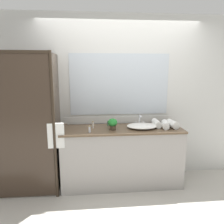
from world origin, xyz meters
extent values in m
plane|color=#B7B2A8|center=(0.00, 0.00, 0.00)|extent=(8.00, 8.00, 0.00)
cube|color=silver|center=(0.00, 0.34, 1.30)|extent=(4.40, 0.05, 2.60)
cube|color=silver|center=(0.00, 0.32, 0.96)|extent=(1.80, 0.01, 0.11)
cube|color=silver|center=(0.00, 0.31, 1.53)|extent=(1.56, 0.01, 0.96)
cube|color=#9E9993|center=(0.00, 0.01, 0.43)|extent=(1.80, 0.56, 0.87)
cube|color=brown|center=(0.00, 0.00, 0.89)|extent=(1.80, 0.58, 0.03)
cylinder|color=#2D2319|center=(-0.95, -0.27, 1.00)|extent=(0.04, 0.04, 2.00)
cube|color=#2D2319|center=(-1.45, -0.27, 1.98)|extent=(1.00, 0.04, 0.04)
cube|color=#382B21|center=(-1.45, -0.27, 1.00)|extent=(0.96, 0.01, 1.96)
cube|color=#382B21|center=(-0.95, 0.02, 1.00)|extent=(0.01, 0.57, 1.96)
cylinder|color=#2D2319|center=(-0.93, -0.26, 1.05)|extent=(0.32, 0.02, 0.02)
cube|color=white|center=(-0.93, -0.26, 0.89)|extent=(0.22, 0.04, 0.35)
ellipsoid|color=white|center=(0.30, -0.02, 0.93)|extent=(0.46, 0.34, 0.06)
cube|color=silver|center=(0.30, 0.18, 0.91)|extent=(0.17, 0.04, 0.02)
cylinder|color=silver|center=(0.30, 0.18, 0.99)|extent=(0.02, 0.02, 0.13)
cylinder|color=silver|center=(0.30, 0.12, 1.05)|extent=(0.02, 0.12, 0.02)
cylinder|color=silver|center=(0.24, 0.18, 0.94)|extent=(0.02, 0.02, 0.04)
cylinder|color=silver|center=(0.36, 0.18, 0.94)|extent=(0.02, 0.02, 0.04)
cylinder|color=#473828|center=(-0.15, -0.07, 0.93)|extent=(0.09, 0.09, 0.06)
ellipsoid|color=#257F30|center=(-0.15, -0.07, 1.01)|extent=(0.14, 0.14, 0.11)
cylinder|color=silver|center=(-0.48, -0.18, 0.94)|extent=(0.03, 0.03, 0.08)
cylinder|color=#9E895B|center=(-0.48, -0.18, 0.99)|extent=(0.02, 0.02, 0.01)
cylinder|color=silver|center=(-0.43, 0.06, 0.94)|extent=(0.03, 0.03, 0.09)
cylinder|color=#9E895B|center=(-0.43, 0.06, 1.00)|extent=(0.02, 0.02, 0.02)
cylinder|color=#4C7056|center=(-0.20, 0.15, 0.93)|extent=(0.03, 0.03, 0.07)
cylinder|color=#2D6638|center=(-0.20, 0.15, 0.98)|extent=(0.02, 0.02, 0.01)
cylinder|color=white|center=(0.76, -0.04, 0.96)|extent=(0.15, 0.24, 0.11)
cylinder|color=white|center=(0.65, -0.04, 0.95)|extent=(0.16, 0.27, 0.10)
cylinder|color=white|center=(0.54, 0.04, 0.95)|extent=(0.11, 0.26, 0.10)
camera|label=1|loc=(-0.44, -3.10, 1.77)|focal=34.72mm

